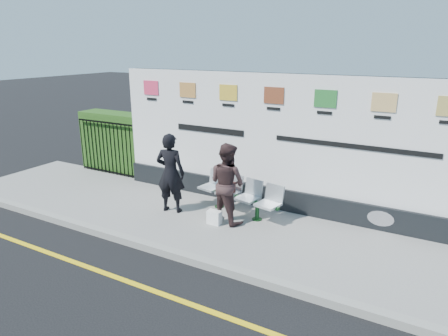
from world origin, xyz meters
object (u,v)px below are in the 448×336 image
object	(u,v)px
bench	(238,204)
woman_right	(227,183)
woman_left	(170,173)
billboard	(273,152)

from	to	relation	value
bench	woman_right	world-z (taller)	woman_right
woman_left	woman_right	xyz separation A→B (m)	(1.34, 0.14, -0.04)
billboard	woman_right	distance (m)	1.39
woman_left	woman_right	bearing A→B (deg)	173.13
billboard	woman_right	world-z (taller)	billboard
woman_left	woman_right	size ratio (longest dim) A/B	1.05
bench	woman_left	xyz separation A→B (m)	(-1.35, -0.60, 0.67)
billboard	woman_left	xyz separation A→B (m)	(-1.85, -1.35, -0.41)
billboard	bench	world-z (taller)	billboard
billboard	woman_right	xyz separation A→B (m)	(-0.51, -1.21, -0.46)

